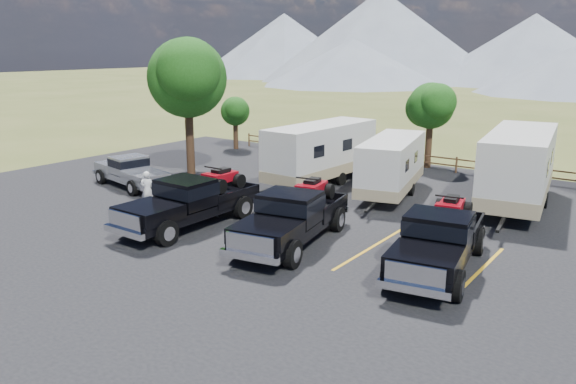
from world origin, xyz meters
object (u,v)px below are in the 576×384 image
Objects in this scene: person_a at (147,190)px; person_b at (214,200)px; tree_big_nw at (187,78)px; rig_left at (191,200)px; rig_right at (439,238)px; rig_center at (293,215)px; trailer_right at (518,168)px; pickup_silver at (131,171)px; trailer_left at (321,153)px; trailer_center at (392,166)px.

person_b is (3.43, 0.75, -0.09)m from person_a.
tree_big_nw is at bearing -86.22° from person_a.
rig_left is 3.85× the size of person_a.
rig_right reaches higher than person_b.
tree_big_nw is 14.15m from rig_center.
trailer_right reaches higher than pickup_silver.
pickup_silver is (-17.56, 1.38, -0.21)m from rig_right.
pickup_silver is at bearing 159.33° from rig_center.
person_a is at bearing 71.41° from pickup_silver.
trailer_left is at bearing -139.06° from person_a.
trailer_left reaches higher than rig_center.
pickup_silver reaches higher than person_b.
rig_center is 5.49m from rig_right.
tree_big_nw is at bearing -172.76° from pickup_silver.
person_a is at bearing 166.11° from person_b.
trailer_center is at bearing 11.89° from tree_big_nw.
trailer_center is at bearing 34.47° from person_b.
rig_left is 1.19× the size of pickup_silver.
tree_big_nw reaches higher than pickup_silver.
rig_center reaches higher than person_a.
trailer_center is 9.31m from person_b.
rig_center is at bearing -27.87° from tree_big_nw.
rig_left is 0.67× the size of trailer_right.
trailer_center is at bearing 115.38° from rig_right.
trailer_right reaches higher than trailer_left.
pickup_silver is 7.54m from person_b.
trailer_left is 4.25m from trailer_center.
pickup_silver is at bearing -163.75° from trailer_right.
pickup_silver is (-11.94, -6.62, -0.65)m from trailer_center.
rig_right is 17.62m from pickup_silver.
person_a reaches higher than pickup_silver.
tree_big_nw reaches higher than rig_left.
person_b is at bearing 161.45° from rig_center.
trailer_left is at bearing 105.90° from rig_center.
trailer_left reaches higher than person_b.
rig_center is at bearing 90.77° from pickup_silver.
person_a is (3.96, -2.22, 0.03)m from pickup_silver.
rig_center is at bearing -60.58° from trailer_left.
person_b is (-4.73, 0.65, -0.29)m from rig_center.
trailer_right is 1.78× the size of pickup_silver.
tree_big_nw is 0.77× the size of trailer_right.
pickup_silver is at bearing -93.43° from tree_big_nw.
person_a is (-13.64, -10.31, -0.96)m from trailer_right.
trailer_left is (-4.43, 8.82, 0.60)m from rig_center.
rig_center is 1.23× the size of pickup_silver.
tree_big_nw is 10.27m from person_b.
rig_right is at bearing -68.44° from trailer_center.
rig_left is (7.19, -7.00, -4.46)m from tree_big_nw.
trailer_left is at bearing 141.78° from pickup_silver.
person_a reaches higher than person_b.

